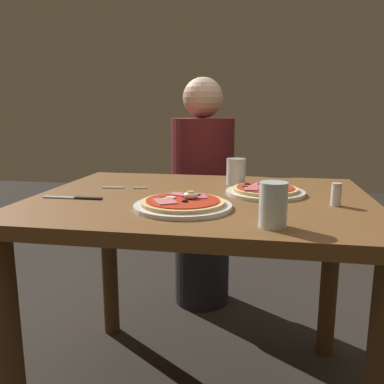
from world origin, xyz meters
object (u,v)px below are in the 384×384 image
object	(u,v)px
dining_table	(202,232)
salt_shaker	(336,195)
water_glass_near	(236,173)
fork	(121,188)
diner_person	(202,200)
pizza_foreground	(183,204)
pizza_across_left	(265,191)
knife	(77,198)
water_glass_far	(273,208)

from	to	relation	value
dining_table	salt_shaker	xyz separation A→B (m)	(0.41, -0.07, 0.15)
water_glass_near	fork	distance (m)	0.43
water_glass_near	diner_person	distance (m)	0.60
salt_shaker	diner_person	distance (m)	0.99
pizza_foreground	fork	world-z (taller)	pizza_foreground
fork	pizza_foreground	bearing A→B (deg)	-42.17
pizza_across_left	knife	xyz separation A→B (m)	(-0.58, -0.17, -0.01)
water_glass_far	knife	world-z (taller)	water_glass_far
pizza_foreground	diner_person	distance (m)	0.95
fork	knife	distance (m)	0.20
salt_shaker	diner_person	bearing A→B (deg)	122.30
dining_table	diner_person	distance (m)	0.76
pizza_foreground	knife	xyz separation A→B (m)	(-0.35, 0.06, -0.01)
knife	fork	bearing A→B (deg)	67.39
pizza_foreground	salt_shaker	bearing A→B (deg)	14.03
dining_table	salt_shaker	bearing A→B (deg)	-9.38
water_glass_near	salt_shaker	distance (m)	0.43
pizza_across_left	knife	size ratio (longest dim) A/B	1.34
dining_table	pizza_across_left	xyz separation A→B (m)	(0.20, 0.06, 0.13)
water_glass_near	water_glass_far	xyz separation A→B (m)	(0.13, -0.55, 0.00)
water_glass_near	salt_shaker	xyz separation A→B (m)	(0.31, -0.30, -0.01)
water_glass_near	dining_table	bearing A→B (deg)	-112.09
pizza_across_left	salt_shaker	world-z (taller)	salt_shaker
salt_shaker	diner_person	world-z (taller)	diner_person
water_glass_far	dining_table	bearing A→B (deg)	124.49
salt_shaker	dining_table	bearing A→B (deg)	170.62
water_glass_far	diner_person	distance (m)	1.15
fork	diner_person	xyz separation A→B (m)	(0.19, 0.68, -0.19)
dining_table	water_glass_far	world-z (taller)	water_glass_far
salt_shaker	knife	bearing A→B (deg)	-176.79
dining_table	water_glass_near	world-z (taller)	water_glass_near
water_glass_near	salt_shaker	world-z (taller)	water_glass_near
salt_shaker	water_glass_far	bearing A→B (deg)	-126.11
water_glass_near	pizza_across_left	bearing A→B (deg)	-57.02
pizza_across_left	fork	distance (m)	0.51
dining_table	pizza_across_left	size ratio (longest dim) A/B	4.14
dining_table	water_glass_near	distance (m)	0.30
pizza_across_left	water_glass_near	distance (m)	0.20
dining_table	fork	distance (m)	0.34
pizza_foreground	diner_person	bearing A→B (deg)	95.26
pizza_across_left	water_glass_near	xyz separation A→B (m)	(-0.11, 0.17, 0.03)
water_glass_far	salt_shaker	size ratio (longest dim) A/B	1.62
dining_table	knife	xyz separation A→B (m)	(-0.38, -0.11, 0.12)
dining_table	pizza_foreground	size ratio (longest dim) A/B	3.86
salt_shaker	diner_person	xyz separation A→B (m)	(-0.52, 0.82, -0.22)
pizza_foreground	water_glass_far	distance (m)	0.29
knife	salt_shaker	world-z (taller)	salt_shaker
water_glass_far	salt_shaker	xyz separation A→B (m)	(0.18, 0.25, -0.01)
water_glass_far	salt_shaker	bearing A→B (deg)	53.89
knife	water_glass_far	bearing A→B (deg)	-19.18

